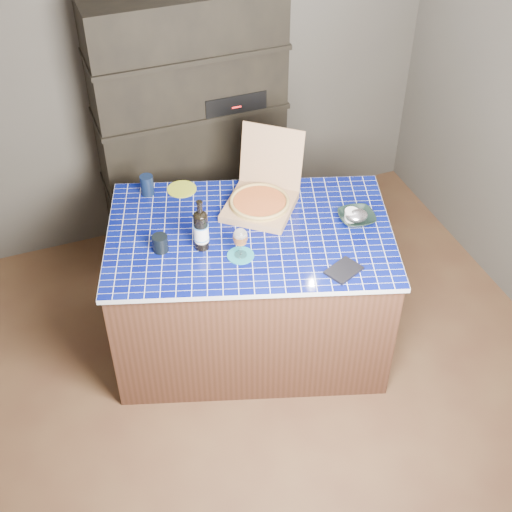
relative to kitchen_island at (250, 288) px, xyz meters
name	(u,v)px	position (x,y,z in m)	size (l,w,h in m)	color
room	(278,221)	(-0.01, -0.42, 0.82)	(3.50, 3.50, 3.50)	brown
shelving_unit	(191,127)	(0.00, 1.11, 0.47)	(1.20, 0.41, 1.80)	black
kitchen_island	(250,288)	(0.00, 0.00, 0.00)	(1.79, 1.41, 0.86)	#45261B
pizza_box	(261,199)	(0.14, 0.19, 0.49)	(0.57, 0.58, 0.40)	#A27653
mead_bottle	(201,230)	(-0.28, -0.03, 0.55)	(0.08, 0.08, 0.31)	black
teal_trivet	(241,255)	(-0.11, -0.17, 0.43)	(0.14, 0.14, 0.01)	#17707A
wine_glass	(240,238)	(-0.11, -0.17, 0.55)	(0.08, 0.08, 0.18)	white
tumbler	(160,243)	(-0.50, 0.02, 0.48)	(0.08, 0.08, 0.09)	black
dvd_case	(344,270)	(0.34, -0.47, 0.44)	(0.13, 0.18, 0.01)	black
bowl	(357,218)	(0.59, -0.12, 0.45)	(0.20, 0.20, 0.05)	black
foil_contents	(357,216)	(0.59, -0.12, 0.47)	(0.13, 0.11, 0.06)	silver
white_jar	(351,215)	(0.57, -0.10, 0.46)	(0.08, 0.08, 0.07)	white
navy_cup	(147,185)	(-0.44, 0.54, 0.49)	(0.08, 0.08, 0.12)	black
green_trivet	(182,189)	(-0.24, 0.51, 0.43)	(0.17, 0.17, 0.01)	#9AA723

